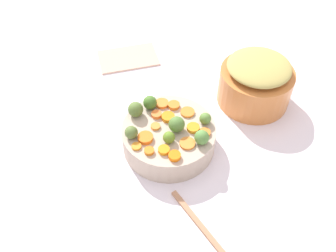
% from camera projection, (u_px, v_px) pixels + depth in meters
% --- Properties ---
extents(tabletop, '(2.40, 2.40, 0.02)m').
position_uv_depth(tabletop, '(168.00, 146.00, 1.04)').
color(tabletop, white).
rests_on(tabletop, ground).
extents(serving_bowl_carrots, '(0.25, 0.25, 0.07)m').
position_uv_depth(serving_bowl_carrots, '(168.00, 137.00, 1.00)').
color(serving_bowl_carrots, '#BCA893').
rests_on(serving_bowl_carrots, tabletop).
extents(metal_pot, '(0.21, 0.21, 0.11)m').
position_uv_depth(metal_pot, '(255.00, 86.00, 1.11)').
color(metal_pot, '#D07A3C').
rests_on(metal_pot, tabletop).
extents(stuffing_mound, '(0.18, 0.18, 0.04)m').
position_uv_depth(stuffing_mound, '(259.00, 67.00, 1.05)').
color(stuffing_mound, tan).
rests_on(stuffing_mound, metal_pot).
extents(carrot_slice_0, '(0.04, 0.04, 0.01)m').
position_uv_depth(carrot_slice_0, '(188.00, 112.00, 1.01)').
color(carrot_slice_0, orange).
rests_on(carrot_slice_0, serving_bowl_carrots).
extents(carrot_slice_1, '(0.04, 0.04, 0.01)m').
position_uv_depth(carrot_slice_1, '(175.00, 156.00, 0.91)').
color(carrot_slice_1, orange).
rests_on(carrot_slice_1, serving_bowl_carrots).
extents(carrot_slice_2, '(0.04, 0.04, 0.01)m').
position_uv_depth(carrot_slice_2, '(145.00, 138.00, 0.95)').
color(carrot_slice_2, orange).
rests_on(carrot_slice_2, serving_bowl_carrots).
extents(carrot_slice_3, '(0.03, 0.03, 0.01)m').
position_uv_depth(carrot_slice_3, '(149.00, 151.00, 0.92)').
color(carrot_slice_3, orange).
rests_on(carrot_slice_3, serving_bowl_carrots).
extents(carrot_slice_4, '(0.03, 0.03, 0.01)m').
position_uv_depth(carrot_slice_4, '(156.00, 126.00, 0.98)').
color(carrot_slice_4, orange).
rests_on(carrot_slice_4, serving_bowl_carrots).
extents(carrot_slice_5, '(0.03, 0.03, 0.01)m').
position_uv_depth(carrot_slice_5, '(136.00, 146.00, 0.93)').
color(carrot_slice_5, orange).
rests_on(carrot_slice_5, serving_bowl_carrots).
extents(carrot_slice_6, '(0.05, 0.05, 0.01)m').
position_uv_depth(carrot_slice_6, '(168.00, 117.00, 1.00)').
color(carrot_slice_6, orange).
rests_on(carrot_slice_6, serving_bowl_carrots).
extents(carrot_slice_7, '(0.04, 0.04, 0.01)m').
position_uv_depth(carrot_slice_7, '(162.00, 103.00, 1.03)').
color(carrot_slice_7, orange).
rests_on(carrot_slice_7, serving_bowl_carrots).
extents(carrot_slice_8, '(0.05, 0.05, 0.01)m').
position_uv_depth(carrot_slice_8, '(174.00, 105.00, 1.03)').
color(carrot_slice_8, orange).
rests_on(carrot_slice_8, serving_bowl_carrots).
extents(carrot_slice_9, '(0.03, 0.03, 0.01)m').
position_uv_depth(carrot_slice_9, '(205.00, 133.00, 0.96)').
color(carrot_slice_9, orange).
rests_on(carrot_slice_9, serving_bowl_carrots).
extents(carrot_slice_10, '(0.03, 0.03, 0.01)m').
position_uv_depth(carrot_slice_10, '(157.00, 115.00, 1.00)').
color(carrot_slice_10, orange).
rests_on(carrot_slice_10, serving_bowl_carrots).
extents(carrot_slice_11, '(0.04, 0.04, 0.01)m').
position_uv_depth(carrot_slice_11, '(164.00, 150.00, 0.92)').
color(carrot_slice_11, orange).
rests_on(carrot_slice_11, serving_bowl_carrots).
extents(carrot_slice_12, '(0.05, 0.05, 0.01)m').
position_uv_depth(carrot_slice_12, '(187.00, 143.00, 0.94)').
color(carrot_slice_12, orange).
rests_on(carrot_slice_12, serving_bowl_carrots).
extents(carrot_slice_13, '(0.04, 0.04, 0.01)m').
position_uv_depth(carrot_slice_13, '(193.00, 128.00, 0.97)').
color(carrot_slice_13, orange).
rests_on(carrot_slice_13, serving_bowl_carrots).
extents(brussels_sprout_0, '(0.04, 0.04, 0.04)m').
position_uv_depth(brussels_sprout_0, '(136.00, 109.00, 0.99)').
color(brussels_sprout_0, '#567032').
rests_on(brussels_sprout_0, serving_bowl_carrots).
extents(brussels_sprout_1, '(0.03, 0.03, 0.03)m').
position_uv_depth(brussels_sprout_1, '(205.00, 119.00, 0.98)').
color(brussels_sprout_1, '#5C8438').
rests_on(brussels_sprout_1, serving_bowl_carrots).
extents(brussels_sprout_2, '(0.03, 0.03, 0.03)m').
position_uv_depth(brussels_sprout_2, '(169.00, 137.00, 0.94)').
color(brussels_sprout_2, olive).
rests_on(brussels_sprout_2, serving_bowl_carrots).
extents(brussels_sprout_3, '(0.04, 0.04, 0.04)m').
position_uv_depth(brussels_sprout_3, '(202.00, 137.00, 0.93)').
color(brussels_sprout_3, '#55883D').
rests_on(brussels_sprout_3, serving_bowl_carrots).
extents(brussels_sprout_4, '(0.04, 0.04, 0.04)m').
position_uv_depth(brussels_sprout_4, '(150.00, 103.00, 1.01)').
color(brussels_sprout_4, '#446F27').
rests_on(brussels_sprout_4, serving_bowl_carrots).
extents(brussels_sprout_5, '(0.03, 0.03, 0.03)m').
position_uv_depth(brussels_sprout_5, '(131.00, 133.00, 0.94)').
color(brussels_sprout_5, '#576E33').
rests_on(brussels_sprout_5, serving_bowl_carrots).
extents(brussels_sprout_6, '(0.04, 0.04, 0.04)m').
position_uv_depth(brussels_sprout_6, '(177.00, 124.00, 0.96)').
color(brussels_sprout_6, '#517934').
rests_on(brussels_sprout_6, serving_bowl_carrots).
extents(dish_towel, '(0.21, 0.15, 0.01)m').
position_uv_depth(dish_towel, '(128.00, 58.00, 1.28)').
color(dish_towel, '#D0A892').
rests_on(dish_towel, tabletop).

